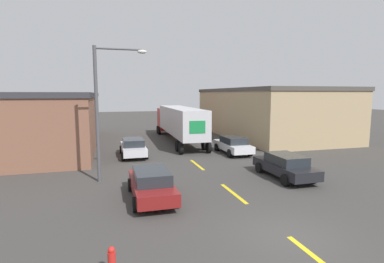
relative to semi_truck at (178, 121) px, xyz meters
The scene contains 11 objects.
ground_plane 22.40m from the semi_truck, 92.99° to the right, with size 160.00×160.00×0.00m, color #3D3A38.
road_centerline 17.54m from the semi_truck, 93.84° to the right, with size 0.20×16.08×0.01m.
warehouse_left 14.41m from the semi_truck, behind, with size 12.17×21.73×5.17m.
warehouse_right 11.60m from the semi_truck, ahead, with size 10.94×20.46×5.73m.
semi_truck is the anchor object (origin of this frame).
parked_car_left_far 8.60m from the semi_truck, 128.84° to the right, with size 2.03×4.75×1.46m.
parked_car_right_near 15.91m from the semi_truck, 79.15° to the right, with size 2.03×4.75×1.46m.
parked_car_right_mid 8.44m from the semi_truck, 68.97° to the right, with size 2.03×4.75×1.46m.
parked_car_left_near 17.90m from the semi_truck, 107.32° to the right, with size 2.03×4.75×1.46m.
street_lamp 15.43m from the semi_truck, 119.17° to the right, with size 2.99×0.32×7.71m.
fire_hydrant 24.04m from the semi_truck, 107.64° to the right, with size 0.22×0.22×0.83m.
Camera 1 is at (-6.08, -8.76, 5.05)m, focal length 28.00 mm.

